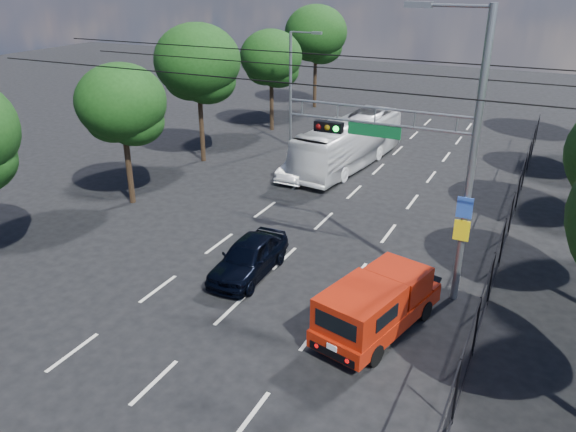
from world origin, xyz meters
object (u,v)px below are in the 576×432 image
Objects in this scene: white_bus at (349,143)px; red_pickup at (377,304)px; navy_hatchback at (249,257)px; white_van at (303,166)px; signal_mast at (434,146)px.

red_pickup is at bearing -60.32° from white_bus.
white_van is (-2.64, 10.53, -0.03)m from navy_hatchback.
white_bus reaches higher than white_van.
white_bus is (-7.04, 11.81, -3.87)m from signal_mast.
signal_mast is 1.80× the size of red_pickup.
red_pickup is at bearing -16.75° from navy_hatchback.
signal_mast reaches higher than white_bus.
signal_mast is 2.35× the size of white_van.
red_pickup is at bearing -100.88° from signal_mast.
signal_mast is at bearing 13.89° from navy_hatchback.
navy_hatchback is 13.50m from white_bus.
white_bus is at bearing 120.82° from signal_mast.
navy_hatchback is 1.02× the size of white_van.
signal_mast is 2.31× the size of navy_hatchback.
red_pickup is 0.54× the size of white_bus.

